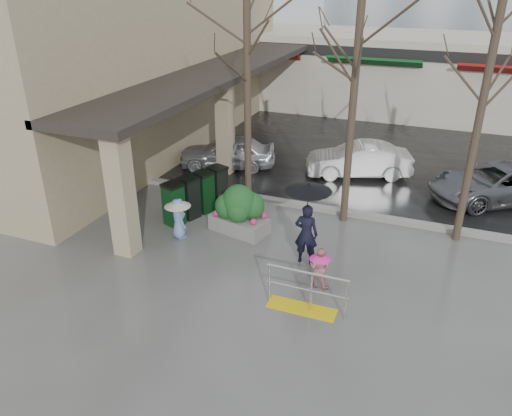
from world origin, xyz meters
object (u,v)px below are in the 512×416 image
Objects in this scene: woman at (307,217)px; news_boxes at (197,195)px; handrail at (305,296)px; tree_mideast at (489,68)px; tree_west at (247,45)px; car_b at (359,160)px; child_blue at (178,214)px; child_pink at (320,265)px; planter at (239,210)px; car_c at (498,183)px; car_a at (228,152)px; tree_midwest at (358,45)px.

woman is 4.35m from news_boxes.
handrail is 0.29× the size of tree_mideast.
car_b is at bearing 53.07° from tree_west.
woman is at bearing -142.15° from child_blue.
car_b is (-0.54, 7.61, 0.04)m from child_pink.
car_c is (7.15, 5.18, -0.08)m from planter.
planter is (0.49, -1.86, -4.38)m from tree_west.
tree_west reaches higher than car_a.
car_c is at bearing -107.05° from child_blue.
tree_west is at bearing -180.00° from tree_midwest.
tree_midwest reaches higher than handrail.
car_a is at bearing 151.29° from tree_midwest.
planter is (-2.87, 2.94, 0.33)m from handrail.
child_blue is 5.81m from car_a.
tree_mideast reaches higher than car_b.
child_blue reaches higher than child_pink.
tree_west is 5.58× the size of child_blue.
car_a is (-8.55, 2.88, -4.23)m from tree_mideast.
news_boxes is (-4.59, 3.53, 0.29)m from handrail.
child_blue is (-1.00, -2.83, -4.35)m from tree_west.
tree_midwest is at bearing -14.94° from car_b.
child_blue is at bearing -146.72° from planter.
child_pink reaches higher than handrail.
woman reaches higher than handrail.
news_boxes is at bearing -170.64° from tree_mideast.
child_blue is at bearing -146.01° from tree_midwest.
child_blue is at bearing -7.97° from car_a.
car_a is at bearing -42.10° from child_blue.
planter is 0.50× the size of car_a.
car_a reaches higher than handrail.
child_blue is at bearing -5.07° from child_pink.
child_pink is at bearing 21.05° from car_a.
car_b is at bearing 82.60° from car_a.
child_pink is 0.28× the size of car_b.
tree_west reaches higher than planter.
planter is at bearing -109.26° from child_blue.
tree_mideast is (3.30, -0.00, -0.37)m from tree_midwest.
child_blue is (-7.50, -2.83, -4.12)m from tree_mideast.
tree_west is at bearing 104.65° from planter.
tree_west is 3.20m from tree_midwest.
woman is (-3.71, -2.81, -3.51)m from tree_mideast.
news_boxes is 0.53× the size of car_c.
tree_mideast is 1.43× the size of car_c.
planter is 0.41× the size of car_c.
child_pink is (0.22, -3.77, -4.64)m from tree_midwest.
planter is 0.76× the size of news_boxes.
child_blue is at bearing -109.45° from tree_west.
tree_midwest is 1.54× the size of car_c.
tree_west is at bearing 66.34° from news_boxes.
car_b is 4.78m from car_c.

